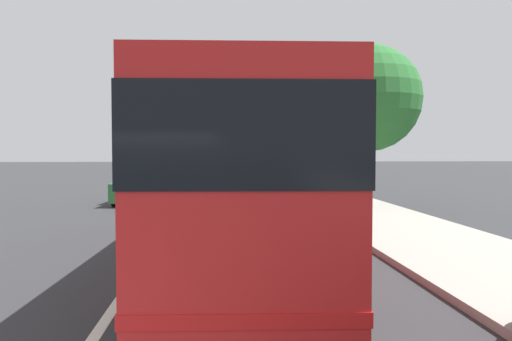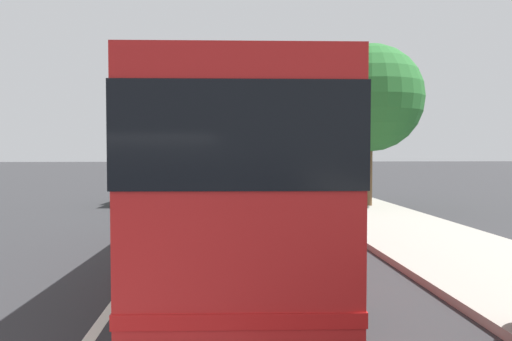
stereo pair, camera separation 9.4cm
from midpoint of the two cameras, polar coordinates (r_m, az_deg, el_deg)
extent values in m
cube|color=#9E998E|center=(12.70, 19.92, -7.83)|extent=(110.00, 3.60, 0.14)
cube|color=silver|center=(11.70, -12.21, -8.94)|extent=(110.00, 0.16, 0.01)
cube|color=red|center=(9.70, -1.98, -0.29)|extent=(10.16, 2.91, 2.97)
cube|color=black|center=(9.69, -1.98, 3.15)|extent=(10.21, 2.95, 1.08)
cube|color=red|center=(9.83, -1.97, -7.49)|extent=(10.19, 2.94, 0.16)
cylinder|color=black|center=(13.08, -7.03, -5.52)|extent=(1.01, 0.34, 1.00)
cylinder|color=black|center=(13.08, 3.03, -5.51)|extent=(1.01, 0.34, 1.00)
cylinder|color=black|center=(6.80, -11.83, -12.80)|extent=(1.01, 0.34, 1.00)
cylinder|color=black|center=(6.81, 8.00, -12.76)|extent=(1.01, 0.34, 1.00)
cube|color=#2D7238|center=(21.96, -13.20, -2.24)|extent=(4.29, 2.19, 0.78)
cube|color=black|center=(22.05, -13.14, -0.46)|extent=(2.17, 1.88, 0.58)
cylinder|color=black|center=(20.47, -11.73, -3.26)|extent=(0.66, 0.27, 0.64)
cylinder|color=black|center=(20.88, -16.35, -3.20)|extent=(0.66, 0.27, 0.64)
cylinder|color=black|center=(23.15, -10.35, -2.62)|extent=(0.66, 0.27, 0.64)
cylinder|color=black|center=(23.52, -14.47, -2.58)|extent=(0.66, 0.27, 0.64)
cube|color=navy|center=(35.14, -3.32, -0.55)|extent=(4.24, 2.14, 0.77)
cube|color=black|center=(35.17, -3.33, 0.54)|extent=(2.36, 1.88, 0.57)
cylinder|color=black|center=(36.45, -4.85, -0.84)|extent=(0.65, 0.26, 0.64)
cylinder|color=black|center=(36.59, -2.14, -0.82)|extent=(0.65, 0.26, 0.64)
cylinder|color=black|center=(33.73, -4.59, -1.09)|extent=(0.65, 0.26, 0.64)
cylinder|color=black|center=(33.88, -1.67, -1.07)|extent=(0.65, 0.26, 0.64)
cube|color=#2D7238|center=(45.15, -3.41, 0.08)|extent=(4.16, 1.95, 0.80)
cube|color=black|center=(45.11, -3.41, 0.93)|extent=(2.30, 1.74, 0.56)
cylinder|color=black|center=(46.53, -4.39, -0.18)|extent=(0.65, 0.24, 0.64)
cylinder|color=black|center=(46.50, -2.37, -0.18)|extent=(0.65, 0.24, 0.64)
cylinder|color=black|center=(43.83, -4.51, -0.33)|extent=(0.65, 0.24, 0.64)
cylinder|color=black|center=(43.80, -2.37, -0.33)|extent=(0.65, 0.24, 0.64)
cylinder|color=brown|center=(19.64, 12.78, 0.10)|extent=(0.26, 0.26, 3.10)
sphere|color=#286B2D|center=(19.74, 12.85, 8.28)|extent=(4.19, 4.19, 4.19)
cylinder|color=brown|center=(24.01, 6.48, 1.39)|extent=(0.31, 0.31, 3.84)
sphere|color=#1E5B26|center=(24.13, 6.50, 7.93)|extent=(2.77, 2.77, 2.77)
cylinder|color=slate|center=(19.89, 9.44, 4.91)|extent=(0.26, 0.26, 6.41)
camera|label=1|loc=(0.05, -90.25, -0.01)|focal=34.04mm
camera|label=2|loc=(0.05, 89.75, 0.01)|focal=34.04mm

